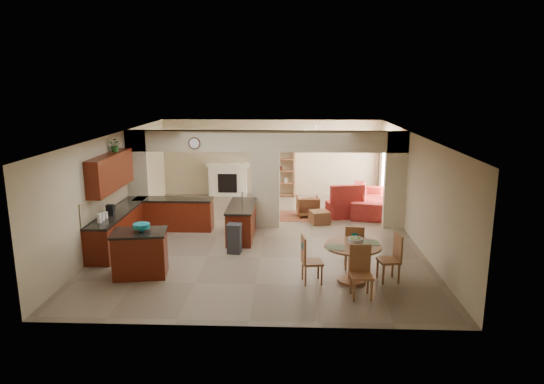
{
  "coord_description": "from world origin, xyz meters",
  "views": [
    {
      "loc": [
        0.71,
        -12.65,
        4.14
      ],
      "look_at": [
        0.21,
        0.3,
        1.19
      ],
      "focal_mm": 32.0,
      "sensor_mm": 36.0,
      "label": 1
    }
  ],
  "objects_px": {
    "sofa": "(369,199)",
    "kitchen_island": "(140,253)",
    "armchair": "(308,206)",
    "dining_table": "(352,258)"
  },
  "relations": [
    {
      "from": "dining_table",
      "to": "sofa",
      "type": "height_order",
      "value": "dining_table"
    },
    {
      "from": "dining_table",
      "to": "armchair",
      "type": "bearing_deg",
      "value": 98.34
    },
    {
      "from": "sofa",
      "to": "kitchen_island",
      "type": "bearing_deg",
      "value": 143.79
    },
    {
      "from": "dining_table",
      "to": "sofa",
      "type": "bearing_deg",
      "value": 77.64
    },
    {
      "from": "armchair",
      "to": "sofa",
      "type": "bearing_deg",
      "value": -165.95
    },
    {
      "from": "sofa",
      "to": "dining_table",
      "type": "bearing_deg",
      "value": 177.49
    },
    {
      "from": "kitchen_island",
      "to": "sofa",
      "type": "relative_size",
      "value": 0.45
    },
    {
      "from": "kitchen_island",
      "to": "armchair",
      "type": "relative_size",
      "value": 1.78
    },
    {
      "from": "kitchen_island",
      "to": "sofa",
      "type": "height_order",
      "value": "kitchen_island"
    },
    {
      "from": "kitchen_island",
      "to": "sofa",
      "type": "bearing_deg",
      "value": 35.11
    }
  ]
}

